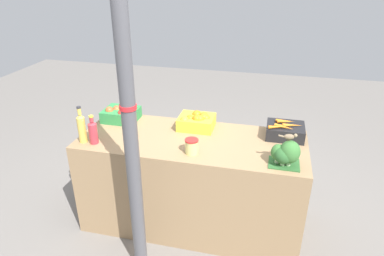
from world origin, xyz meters
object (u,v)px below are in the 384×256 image
at_px(carrot_crate, 285,130).
at_px(pickle_jar, 192,146).
at_px(apple_crate, 122,113).
at_px(juice_bottle_golden, 82,127).
at_px(broccoli_pile, 286,154).
at_px(juice_bottle_ruby, 93,132).
at_px(orange_crate, 197,121).
at_px(support_pole, 129,117).
at_px(sparrow_bird, 290,137).

bearing_deg(carrot_crate, pickle_jar, -146.91).
relative_size(apple_crate, pickle_jar, 2.60).
bearing_deg(juice_bottle_golden, carrot_crate, 16.54).
xyz_separation_m(broccoli_pile, juice_bottle_ruby, (-1.50, -0.01, 0.00)).
bearing_deg(carrot_crate, juice_bottle_ruby, -162.46).
xyz_separation_m(juice_bottle_golden, juice_bottle_ruby, (0.10, -0.00, -0.03)).
distance_m(orange_crate, broccoli_pile, 0.89).
height_order(apple_crate, broccoli_pile, broccoli_pile).
bearing_deg(juice_bottle_golden, orange_crate, 29.21).
xyz_separation_m(carrot_crate, juice_bottle_ruby, (-1.50, -0.47, 0.04)).
bearing_deg(broccoli_pile, juice_bottle_ruby, -179.79).
bearing_deg(support_pole, sparrow_bird, 20.09).
bearing_deg(carrot_crate, broccoli_pile, -90.12).
bearing_deg(orange_crate, juice_bottle_golden, -150.79).
bearing_deg(orange_crate, carrot_crate, 0.21).
relative_size(support_pole, juice_bottle_golden, 8.26).
height_order(carrot_crate, juice_bottle_ruby, juice_bottle_ruby).
height_order(apple_crate, carrot_crate, apple_crate).
bearing_deg(broccoli_pile, juice_bottle_golden, -179.80).
bearing_deg(juice_bottle_golden, pickle_jar, 1.41).
distance_m(broccoli_pile, juice_bottle_golden, 1.60).
distance_m(apple_crate, juice_bottle_golden, 0.50).
xyz_separation_m(orange_crate, pickle_jar, (0.06, -0.45, -0.01)).
bearing_deg(juice_bottle_golden, juice_bottle_ruby, -0.00).
height_order(orange_crate, broccoli_pile, broccoli_pile).
bearing_deg(pickle_jar, orange_crate, 97.58).
relative_size(broccoli_pile, juice_bottle_golden, 0.71).
distance_m(support_pole, juice_bottle_ruby, 0.69).
xyz_separation_m(pickle_jar, sparrow_bird, (0.70, -0.00, 0.17)).
height_order(apple_crate, juice_bottle_ruby, juice_bottle_ruby).
bearing_deg(juice_bottle_golden, sparrow_bird, 0.64).
distance_m(support_pole, pickle_jar, 0.62).
height_order(support_pole, broccoli_pile, support_pole).
relative_size(carrot_crate, juice_bottle_ruby, 1.26).
relative_size(orange_crate, carrot_crate, 1.00).
xyz_separation_m(support_pole, pickle_jar, (0.32, 0.38, -0.37)).
distance_m(pickle_jar, sparrow_bird, 0.72).
bearing_deg(carrot_crate, juice_bottle_golden, -163.46).
bearing_deg(sparrow_bird, carrot_crate, 82.74).
relative_size(carrot_crate, broccoli_pile, 1.40).
height_order(carrot_crate, broccoli_pile, broccoli_pile).
height_order(support_pole, orange_crate, support_pole).
distance_m(support_pole, apple_crate, 1.02).
relative_size(support_pole, carrot_crate, 8.32).
bearing_deg(sparrow_bird, orange_crate, 140.77).
xyz_separation_m(support_pole, carrot_crate, (1.01, 0.83, -0.37)).
height_order(support_pole, sparrow_bird, support_pole).
height_order(support_pole, carrot_crate, support_pole).
relative_size(broccoli_pile, juice_bottle_ruby, 0.90).
bearing_deg(broccoli_pile, orange_crate, 148.23).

